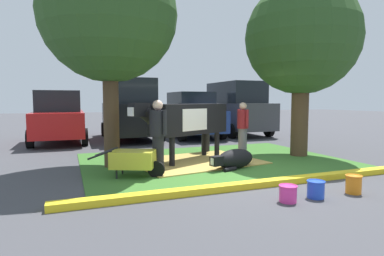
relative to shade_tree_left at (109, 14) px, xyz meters
name	(u,v)px	position (x,y,z in m)	size (l,w,h in m)	color
ground_plane	(250,175)	(2.75, -1.97, -3.70)	(80.00, 80.00, 0.00)	#424247
grass_island	(214,161)	(2.70, -0.23, -3.69)	(6.91, 5.03, 0.02)	#386B28
curb_yellow	(273,182)	(2.70, -2.89, -3.64)	(8.11, 0.24, 0.12)	yellow
hay_bedding	(196,162)	(2.16, -0.21, -3.68)	(3.20, 2.40, 0.04)	tan
shade_tree_left	(109,14)	(0.00, 0.00, 0.00)	(3.28, 3.28, 5.37)	#4C3823
shade_tree_right	(302,39)	(5.40, -0.38, -0.27)	(3.27, 3.27, 5.10)	#4C3823
cow_holstein	(187,120)	(1.95, -0.06, -2.56)	(2.97, 1.69, 1.60)	black
calf_lying	(234,159)	(2.73, -1.29, -3.46)	(1.33, 0.77, 0.48)	black
person_handler	(206,127)	(3.06, 1.21, -2.88)	(0.41, 0.39, 1.55)	black
person_visitor_near	(243,127)	(3.91, 0.35, -2.85)	(0.34, 0.53, 1.59)	slate
person_visitor_far	(158,134)	(0.89, -1.06, -2.81)	(0.34, 0.48, 1.66)	black
wheelbarrow	(134,160)	(0.31, -1.27, -3.32)	(1.57, 1.06, 0.63)	gold
bucket_pink	(288,193)	(2.31, -3.84, -3.56)	(0.30, 0.30, 0.28)	#EA3893
bucket_blue	(316,189)	(2.89, -3.83, -3.55)	(0.31, 0.31, 0.30)	blue
bucket_orange	(354,184)	(3.71, -3.87, -3.53)	(0.29, 0.29, 0.33)	orange
sedan_red	(59,117)	(-1.32, 5.66, -2.72)	(2.08, 4.43, 2.02)	red
suv_black	(130,109)	(1.48, 5.60, -2.43)	(2.18, 4.63, 2.52)	black
sedan_blue	(190,115)	(4.19, 5.49, -2.72)	(2.08, 4.43, 2.02)	navy
suv_dark_grey	(235,108)	(6.64, 5.75, -2.43)	(2.18, 4.63, 2.52)	#3D3D42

